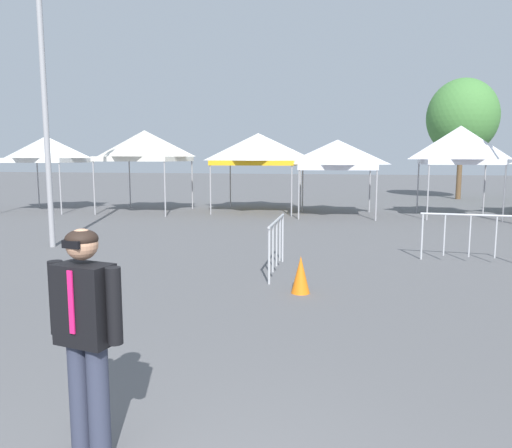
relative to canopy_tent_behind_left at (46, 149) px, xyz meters
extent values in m
cylinder|color=#9E9EA3|center=(1.51, -1.32, -1.52)|extent=(0.06, 0.06, 2.30)
cylinder|color=#9E9EA3|center=(-1.51, 1.32, -1.52)|extent=(0.06, 0.06, 2.30)
cylinder|color=#9E9EA3|center=(1.32, 1.51, -1.52)|extent=(0.06, 0.06, 2.30)
pyramid|color=white|center=(0.00, 0.00, 0.10)|extent=(3.16, 3.16, 0.94)
cube|color=white|center=(0.00, 0.00, -0.47)|extent=(3.13, 3.13, 0.20)
cylinder|color=#9E9EA3|center=(2.90, -1.11, -1.49)|extent=(0.06, 0.06, 2.36)
cylinder|color=#9E9EA3|center=(5.98, -1.10, -1.49)|extent=(0.06, 0.06, 2.36)
cylinder|color=#9E9EA3|center=(2.90, 1.97, -1.49)|extent=(0.06, 0.06, 2.36)
cylinder|color=#9E9EA3|center=(5.98, 1.98, -1.49)|extent=(0.06, 0.06, 2.36)
pyramid|color=white|center=(4.44, 0.44, 0.24)|extent=(3.24, 3.24, 1.10)
cube|color=white|center=(4.44, 0.44, -0.41)|extent=(3.21, 3.21, 0.20)
cylinder|color=#9E9EA3|center=(7.47, 0.06, -1.57)|extent=(0.06, 0.06, 2.20)
cylinder|color=#9E9EA3|center=(10.80, 0.16, -1.57)|extent=(0.06, 0.06, 2.20)
cylinder|color=#9E9EA3|center=(7.37, 3.39, -1.57)|extent=(0.06, 0.06, 2.20)
cylinder|color=#9E9EA3|center=(10.70, 3.49, -1.57)|extent=(0.06, 0.06, 2.20)
pyramid|color=white|center=(9.08, 1.77, 0.11)|extent=(3.61, 3.61, 1.16)
cube|color=yellow|center=(9.08, 1.77, -0.57)|extent=(3.57, 3.57, 0.20)
cylinder|color=#9E9EA3|center=(11.21, -0.75, -1.65)|extent=(0.06, 0.06, 2.05)
cylinder|color=#9E9EA3|center=(14.05, -0.52, -1.65)|extent=(0.06, 0.06, 2.05)
cylinder|color=#9E9EA3|center=(10.99, 2.08, -1.65)|extent=(0.06, 0.06, 2.05)
cylinder|color=#9E9EA3|center=(13.82, 2.31, -1.65)|extent=(0.06, 0.06, 2.05)
pyramid|color=white|center=(12.52, 0.78, -0.14)|extent=(3.21, 3.21, 0.97)
cube|color=white|center=(12.52, 0.78, -0.72)|extent=(3.18, 3.18, 0.20)
cylinder|color=#9E9EA3|center=(15.91, 0.06, -1.54)|extent=(0.06, 0.06, 2.25)
cylinder|color=#9E9EA3|center=(18.54, 0.17, -1.54)|extent=(0.06, 0.06, 2.25)
cylinder|color=#9E9EA3|center=(15.80, 2.69, -1.54)|extent=(0.06, 0.06, 2.25)
cylinder|color=#9E9EA3|center=(18.43, 2.80, -1.54)|extent=(0.06, 0.06, 2.25)
pyramid|color=white|center=(17.17, 1.43, 0.22)|extent=(2.88, 2.88, 1.28)
cube|color=white|center=(17.17, 1.43, -0.52)|extent=(2.85, 2.85, 0.20)
cylinder|color=#33384C|center=(11.63, -15.82, -2.21)|extent=(0.16, 0.16, 0.92)
cylinder|color=#33384C|center=(11.80, -15.85, -2.21)|extent=(0.16, 0.16, 0.92)
cube|color=black|center=(11.72, -15.84, -1.45)|extent=(0.46, 0.31, 0.60)
cylinder|color=black|center=(11.45, -15.79, -1.43)|extent=(0.11, 0.11, 0.56)
cylinder|color=black|center=(11.98, -15.89, -1.43)|extent=(0.11, 0.11, 0.56)
sphere|color=tan|center=(11.72, -15.84, -1.01)|extent=(0.23, 0.23, 0.23)
ellipsoid|color=black|center=(11.72, -15.84, -0.96)|extent=(0.23, 0.23, 0.14)
cube|color=black|center=(11.70, -15.94, -0.99)|extent=(0.15, 0.05, 0.06)
cube|color=#E51966|center=(11.69, -15.97, -1.40)|extent=(0.05, 0.02, 0.46)
cylinder|color=#9E9EA3|center=(5.77, -7.93, 2.14)|extent=(0.14, 0.14, 9.62)
cylinder|color=brown|center=(18.75, 10.50, -1.16)|extent=(0.28, 0.28, 3.02)
ellipsoid|color=#47843D|center=(18.75, 10.50, 1.89)|extent=(3.84, 3.84, 4.22)
cylinder|color=#B7BABF|center=(15.95, -7.53, -1.62)|extent=(2.10, 0.18, 0.05)
cylinder|color=#B7BABF|center=(14.95, -7.47, -2.15)|extent=(0.04, 0.04, 1.05)
cylinder|color=#B7BABF|center=(16.47, -7.56, -2.09)|extent=(0.04, 0.04, 0.92)
cylinder|color=#B7BABF|center=(15.95, -7.53, -2.09)|extent=(0.04, 0.04, 0.92)
cylinder|color=#B7BABF|center=(15.43, -7.50, -2.09)|extent=(0.04, 0.04, 0.92)
cylinder|color=#B7BABF|center=(11.96, -9.42, -1.62)|extent=(0.15, 2.10, 0.05)
cylinder|color=#B7BABF|center=(12.01, -10.41, -2.15)|extent=(0.04, 0.04, 1.05)
cylinder|color=#B7BABF|center=(11.92, -8.42, -2.15)|extent=(0.04, 0.04, 1.05)
cylinder|color=#B7BABF|center=(11.99, -9.94, -2.09)|extent=(0.04, 0.04, 0.92)
cylinder|color=#B7BABF|center=(11.96, -9.42, -2.09)|extent=(0.04, 0.04, 0.92)
cylinder|color=#B7BABF|center=(11.94, -8.89, -2.09)|extent=(0.04, 0.04, 0.92)
cone|color=orange|center=(12.65, -10.87, -2.35)|extent=(0.32, 0.32, 0.64)
camera|label=1|loc=(13.71, -18.93, -0.39)|focal=34.22mm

